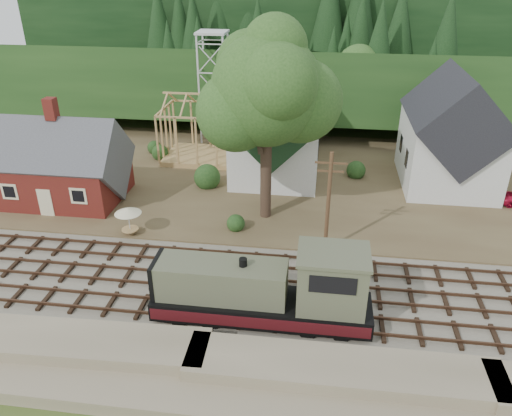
# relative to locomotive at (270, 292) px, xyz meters

# --- Properties ---
(ground) EXTENTS (140.00, 140.00, 0.00)m
(ground) POSITION_rel_locomotive_xyz_m (-3.80, 3.00, -2.22)
(ground) COLOR #384C1E
(ground) RESTS_ON ground
(embankment) EXTENTS (64.00, 5.00, 1.60)m
(embankment) POSITION_rel_locomotive_xyz_m (-3.80, -5.50, -2.22)
(embankment) COLOR #7F7259
(embankment) RESTS_ON ground
(railroad_bed) EXTENTS (64.00, 11.00, 0.16)m
(railroad_bed) POSITION_rel_locomotive_xyz_m (-3.80, 3.00, -2.14)
(railroad_bed) COLOR #726B5B
(railroad_bed) RESTS_ON ground
(village_flat) EXTENTS (64.00, 26.00, 0.30)m
(village_flat) POSITION_rel_locomotive_xyz_m (-3.80, 21.00, -2.07)
(village_flat) COLOR brown
(village_flat) RESTS_ON ground
(hillside) EXTENTS (70.00, 28.96, 12.74)m
(hillside) POSITION_rel_locomotive_xyz_m (-3.80, 45.00, -2.22)
(hillside) COLOR #1E3F19
(hillside) RESTS_ON ground
(ridge) EXTENTS (80.00, 20.00, 12.00)m
(ridge) POSITION_rel_locomotive_xyz_m (-3.80, 61.00, -2.22)
(ridge) COLOR black
(ridge) RESTS_ON ground
(depot) EXTENTS (10.80, 7.41, 9.00)m
(depot) POSITION_rel_locomotive_xyz_m (-19.80, 14.00, 0.99)
(depot) COLOR maroon
(depot) RESTS_ON village_flat
(church) EXTENTS (8.40, 15.17, 13.00)m
(church) POSITION_rel_locomotive_xyz_m (-1.80, 22.68, 2.96)
(church) COLOR silver
(church) RESTS_ON village_flat
(farmhouse) EXTENTS (8.40, 10.80, 10.60)m
(farmhouse) POSITION_rel_locomotive_xyz_m (14.20, 22.00, 2.64)
(farmhouse) COLOR silver
(farmhouse) RESTS_ON village_flat
(timber_frame) EXTENTS (8.20, 6.20, 6.99)m
(timber_frame) POSITION_rel_locomotive_xyz_m (-9.80, 25.00, 1.04)
(timber_frame) COLOR tan
(timber_frame) RESTS_ON village_flat
(lattice_tower) EXTENTS (3.20, 3.20, 12.12)m
(lattice_tower) POSITION_rel_locomotive_xyz_m (-9.80, 31.00, 7.81)
(lattice_tower) COLOR silver
(lattice_tower) RESTS_ON village_flat
(big_tree) EXTENTS (10.90, 8.40, 14.70)m
(big_tree) POSITION_rel_locomotive_xyz_m (-1.63, 13.08, 8.00)
(big_tree) COLOR #38281E
(big_tree) RESTS_ON village_flat
(telegraph_pole_near) EXTENTS (2.20, 0.28, 8.00)m
(telegraph_pole_near) POSITION_rel_locomotive_xyz_m (3.20, 8.20, 2.03)
(telegraph_pole_near) COLOR #4C331E
(telegraph_pole_near) RESTS_ON ground
(locomotive) EXTENTS (12.70, 3.17, 5.06)m
(locomotive) POSITION_rel_locomotive_xyz_m (0.00, 0.00, 0.00)
(locomotive) COLOR black
(locomotive) RESTS_ON railroad_bed
(car_blue) EXTENTS (2.26, 4.16, 1.34)m
(car_blue) POSITION_rel_locomotive_xyz_m (-17.64, 15.08, -1.25)
(car_blue) COLOR #60A9CF
(car_blue) RESTS_ON village_flat
(patio_set) EXTENTS (2.04, 2.04, 2.28)m
(patio_set) POSITION_rel_locomotive_xyz_m (-11.86, 8.50, 0.02)
(patio_set) COLOR silver
(patio_set) RESTS_ON village_flat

